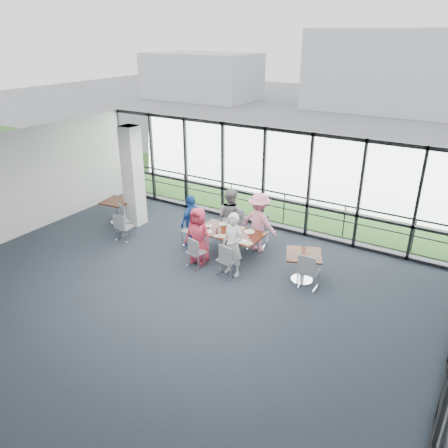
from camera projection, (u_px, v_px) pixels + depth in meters
The scene contains 39 objects.
floor at pixel (166, 298), 10.36m from camera, with size 12.00×10.00×0.02m, color #20272F.
ceiling at pixel (158, 168), 9.06m from camera, with size 12.00×10.00×0.04m, color white.
curtain_wall_back at pixel (264, 178), 13.60m from camera, with size 12.00×0.10×3.20m, color white.
structural_column at pixel (133, 177), 13.77m from camera, with size 0.50×0.50×3.20m, color silver.
apron at pixel (316, 184), 18.15m from camera, with size 80.00×70.00×0.02m, color slate.
grass_strip at pixel (298, 197), 16.58m from camera, with size 80.00×5.00×0.01m, color #315C22.
hangar_aux at pixel (202, 76), 39.97m from camera, with size 10.00×6.00×4.00m, color #B8B9BF.
guard_rail at pixel (271, 205), 14.52m from camera, with size 0.06×0.06×12.00m, color #2D2D33.
main_table at pixel (230, 236), 12.05m from camera, with size 1.85×1.05×0.75m.
side_table_left at pixel (117, 204), 14.23m from camera, with size 0.97×0.97×0.75m.
side_table_right at pixel (304, 258), 10.86m from camera, with size 1.13×1.13×0.75m.
diner_near_left at pixel (198, 236), 11.69m from camera, with size 0.77×0.50×1.58m, color #BA2D41.
diner_near_right at pixel (233, 245), 11.06m from camera, with size 0.62×0.45×1.69m, color silver.
diner_far_left at pixel (230, 217), 12.74m from camera, with size 0.82×0.51×1.69m, color slate.
diner_far_right at pixel (259, 222), 12.29m from camera, with size 1.12×0.58×1.74m, color pink.
diner_end at pixel (192, 221), 12.60m from camera, with size 0.92×0.50×1.57m, color #19489B.
chair_main_nl at pixel (196, 252), 11.59m from camera, with size 0.42×0.42×0.86m, color gray, non-canonical shape.
chair_main_nr at pixel (228, 260), 11.14m from camera, with size 0.44×0.44×0.91m, color gray, non-canonical shape.
chair_main_fl at pixel (235, 227), 13.01m from camera, with size 0.45×0.45×0.93m, color gray, non-canonical shape.
chair_main_fr at pixel (256, 233), 12.57m from camera, with size 0.47×0.47×0.96m, color gray, non-canonical shape.
chair_main_end at pixel (191, 231), 12.77m from camera, with size 0.45×0.45×0.91m, color gray, non-canonical shape.
chair_spare_la at pixel (125, 227), 13.07m from camera, with size 0.41×0.41×0.85m, color gray, non-canonical shape.
chair_spare_lb at pixel (121, 221), 13.49m from camera, with size 0.41×0.41×0.85m, color gray, non-canonical shape.
chair_spare_r at pixel (309, 271), 10.62m from camera, with size 0.45×0.45×0.93m, color gray, non-canonical shape.
plate_nl at pixel (208, 232), 11.98m from camera, with size 0.24×0.24×0.01m, color white.
plate_nr at pixel (242, 241), 11.44m from camera, with size 0.26×0.26×0.01m, color white.
plate_fl at pixel (223, 224), 12.48m from camera, with size 0.25×0.25×0.01m, color white.
plate_fr at pixel (250, 232), 12.00m from camera, with size 0.28×0.28×0.01m, color white.
plate_end at pixel (208, 225), 12.37m from camera, with size 0.23×0.23×0.01m, color white.
tumbler_a at pixel (217, 231), 11.89m from camera, with size 0.08×0.08×0.15m, color white.
tumbler_b at pixel (235, 234), 11.68m from camera, with size 0.07×0.07×0.14m, color white.
tumbler_c at pixel (234, 227), 12.10m from camera, with size 0.07×0.07×0.15m, color white.
tumbler_d at pixel (208, 226), 12.18m from camera, with size 0.07×0.07×0.15m, color white.
menu_a at pixel (220, 236), 11.76m from camera, with size 0.28×0.19×0.00m, color beige.
menu_b at pixel (247, 243), 11.38m from camera, with size 0.30×0.21×0.00m, color beige.
menu_c at pixel (240, 228), 12.22m from camera, with size 0.27×0.19×0.00m, color beige.
condiment_caddy at pixel (233, 231), 12.02m from camera, with size 0.10×0.07×0.04m, color black.
ketchup_bottle at pixel (230, 228), 11.98m from camera, with size 0.06×0.06×0.18m, color #9A1108.
green_bottle at pixel (234, 229), 11.93m from camera, with size 0.05×0.05×0.20m, color #1B7A2B.
Camera 1 is at (5.76, -6.73, 5.81)m, focal length 35.00 mm.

